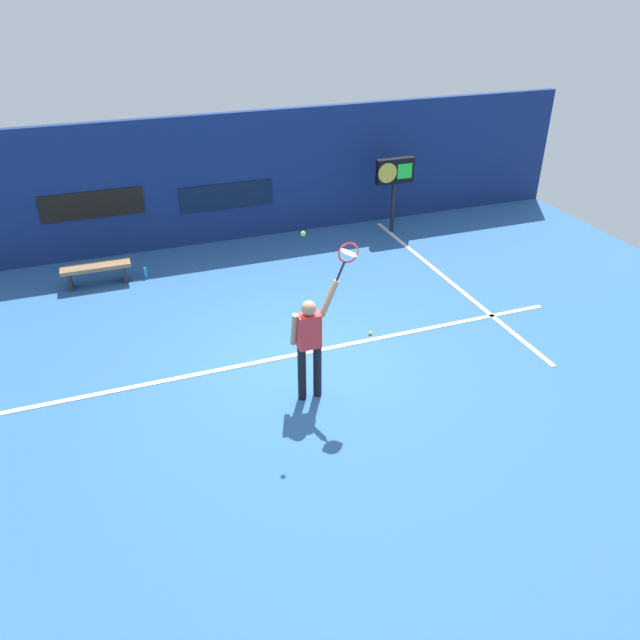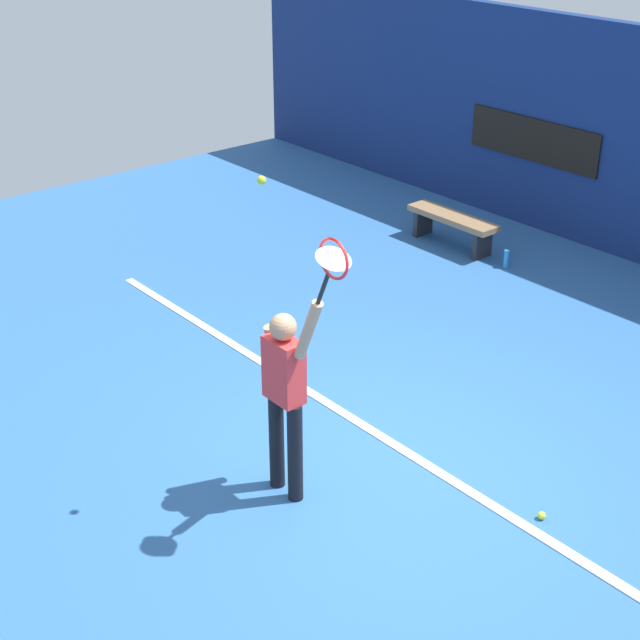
{
  "view_description": "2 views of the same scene",
  "coord_description": "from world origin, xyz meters",
  "px_view_note": "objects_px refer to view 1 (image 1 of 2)",
  "views": [
    {
      "loc": [
        -2.76,
        -8.19,
        5.87
      ],
      "look_at": [
        0.13,
        -0.29,
        1.0
      ],
      "focal_mm": 34.61,
      "sensor_mm": 36.0,
      "label": 1
    },
    {
      "loc": [
        4.96,
        -4.87,
        4.95
      ],
      "look_at": [
        -0.21,
        -0.51,
        1.54
      ],
      "focal_mm": 52.93,
      "sensor_mm": 36.0,
      "label": 2
    }
  ],
  "objects_px": {
    "scoreboard_clock": "(395,175)",
    "spare_ball": "(370,333)",
    "court_bench": "(96,270)",
    "tennis_ball": "(303,234)",
    "water_bottle": "(145,273)",
    "tennis_racket": "(347,255)",
    "tennis_player": "(309,341)"
  },
  "relations": [
    {
      "from": "scoreboard_clock",
      "to": "spare_ball",
      "type": "bearing_deg",
      "value": -120.11
    },
    {
      "from": "scoreboard_clock",
      "to": "court_bench",
      "type": "relative_size",
      "value": 1.32
    },
    {
      "from": "spare_ball",
      "to": "scoreboard_clock",
      "type": "bearing_deg",
      "value": 59.89
    },
    {
      "from": "tennis_ball",
      "to": "scoreboard_clock",
      "type": "distance_m",
      "value": 7.4
    },
    {
      "from": "water_bottle",
      "to": "spare_ball",
      "type": "xyz_separation_m",
      "value": [
        3.58,
        -3.83,
        -0.09
      ]
    },
    {
      "from": "tennis_ball",
      "to": "court_bench",
      "type": "distance_m",
      "value": 6.46
    },
    {
      "from": "tennis_ball",
      "to": "scoreboard_clock",
      "type": "xyz_separation_m",
      "value": [
        4.31,
        5.87,
        -1.32
      ]
    },
    {
      "from": "tennis_racket",
      "to": "water_bottle",
      "type": "height_order",
      "value": "tennis_racket"
    },
    {
      "from": "tennis_racket",
      "to": "scoreboard_clock",
      "type": "bearing_deg",
      "value": 57.89
    },
    {
      "from": "tennis_player",
      "to": "spare_ball",
      "type": "bearing_deg",
      "value": 39.67
    },
    {
      "from": "spare_ball",
      "to": "tennis_racket",
      "type": "bearing_deg",
      "value": -127.98
    },
    {
      "from": "tennis_player",
      "to": "spare_ball",
      "type": "distance_m",
      "value": 2.35
    },
    {
      "from": "court_bench",
      "to": "spare_ball",
      "type": "relative_size",
      "value": 20.59
    },
    {
      "from": "water_bottle",
      "to": "spare_ball",
      "type": "relative_size",
      "value": 3.53
    },
    {
      "from": "tennis_racket",
      "to": "spare_ball",
      "type": "distance_m",
      "value": 2.87
    },
    {
      "from": "tennis_player",
      "to": "spare_ball",
      "type": "xyz_separation_m",
      "value": [
        1.65,
        1.36,
        -0.98
      ]
    },
    {
      "from": "scoreboard_clock",
      "to": "tennis_ball",
      "type": "bearing_deg",
      "value": -126.28
    },
    {
      "from": "tennis_racket",
      "to": "scoreboard_clock",
      "type": "xyz_separation_m",
      "value": [
        3.62,
        5.77,
        -0.86
      ]
    },
    {
      "from": "tennis_racket",
      "to": "scoreboard_clock",
      "type": "distance_m",
      "value": 6.87
    },
    {
      "from": "tennis_racket",
      "to": "tennis_ball",
      "type": "distance_m",
      "value": 0.83
    },
    {
      "from": "court_bench",
      "to": "tennis_player",
      "type": "bearing_deg",
      "value": -60.79
    },
    {
      "from": "water_bottle",
      "to": "spare_ball",
      "type": "bearing_deg",
      "value": -46.95
    },
    {
      "from": "tennis_racket",
      "to": "scoreboard_clock",
      "type": "height_order",
      "value": "tennis_racket"
    },
    {
      "from": "tennis_ball",
      "to": "water_bottle",
      "type": "bearing_deg",
      "value": 109.01
    },
    {
      "from": "tennis_player",
      "to": "tennis_racket",
      "type": "relative_size",
      "value": 3.15
    },
    {
      "from": "tennis_player",
      "to": "scoreboard_clock",
      "type": "relative_size",
      "value": 1.06
    },
    {
      "from": "court_bench",
      "to": "spare_ball",
      "type": "distance_m",
      "value": 5.95
    },
    {
      "from": "tennis_racket",
      "to": "spare_ball",
      "type": "xyz_separation_m",
      "value": [
        1.07,
        1.37,
        -2.29
      ]
    },
    {
      "from": "tennis_racket",
      "to": "tennis_player",
      "type": "bearing_deg",
      "value": 179.58
    },
    {
      "from": "scoreboard_clock",
      "to": "spare_ball",
      "type": "distance_m",
      "value": 5.29
    },
    {
      "from": "water_bottle",
      "to": "tennis_ball",
      "type": "bearing_deg",
      "value": -70.99
    },
    {
      "from": "tennis_player",
      "to": "court_bench",
      "type": "bearing_deg",
      "value": 119.21
    }
  ]
}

